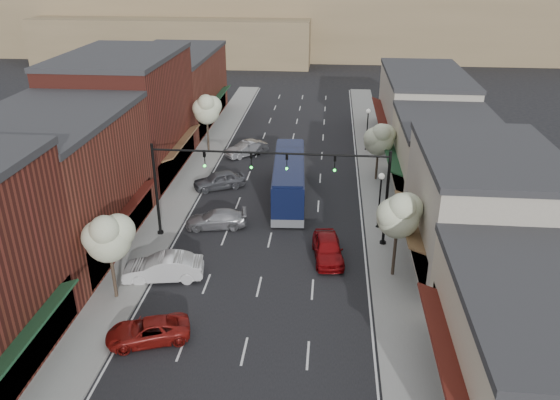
% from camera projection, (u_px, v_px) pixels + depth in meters
% --- Properties ---
extents(ground, '(160.00, 160.00, 0.00)m').
position_uv_depth(ground, '(255.00, 306.00, 31.84)').
color(ground, black).
rests_on(ground, ground).
extents(sidewalk_left, '(2.80, 73.00, 0.15)m').
position_uv_depth(sidewalk_left, '(190.00, 179.00, 49.27)').
color(sidewalk_left, gray).
rests_on(sidewalk_left, ground).
extents(sidewalk_right, '(2.80, 73.00, 0.15)m').
position_uv_depth(sidewalk_right, '(378.00, 186.00, 47.84)').
color(sidewalk_right, gray).
rests_on(sidewalk_right, ground).
extents(curb_left, '(0.25, 73.00, 0.17)m').
position_uv_depth(curb_left, '(205.00, 180.00, 49.15)').
color(curb_left, gray).
rests_on(curb_left, ground).
extents(curb_right, '(0.25, 73.00, 0.17)m').
position_uv_depth(curb_right, '(362.00, 185.00, 47.96)').
color(curb_right, gray).
rests_on(curb_right, ground).
extents(bldg_left_midnear, '(10.14, 14.10, 9.40)m').
position_uv_depth(bldg_left_midnear, '(55.00, 184.00, 36.54)').
color(bldg_left_midnear, brown).
rests_on(bldg_left_midnear, ground).
extents(bldg_left_midfar, '(10.14, 14.10, 10.90)m').
position_uv_depth(bldg_left_midfar, '(126.00, 116.00, 48.90)').
color(bldg_left_midfar, maroon).
rests_on(bldg_left_midfar, ground).
extents(bldg_left_far, '(10.14, 18.10, 8.40)m').
position_uv_depth(bldg_left_far, '(175.00, 89.00, 63.90)').
color(bldg_left_far, brown).
rests_on(bldg_left_far, ground).
extents(bldg_right_near, '(9.14, 12.10, 5.90)m').
position_uv_depth(bldg_right_near, '(543.00, 348.00, 24.03)').
color(bldg_right_near, '#BDAF96').
rests_on(bldg_right_near, ground).
extents(bldg_right_midnear, '(9.14, 12.10, 7.90)m').
position_uv_depth(bldg_right_midnear, '(481.00, 211.00, 34.48)').
color(bldg_right_midnear, '#ABA393').
rests_on(bldg_right_midnear, ground).
extents(bldg_right_midfar, '(9.14, 12.10, 6.40)m').
position_uv_depth(bldg_right_midfar, '(445.00, 157.00, 45.66)').
color(bldg_right_midfar, '#BDAF96').
rests_on(bldg_right_midfar, ground).
extents(bldg_right_far, '(9.14, 16.10, 7.40)m').
position_uv_depth(bldg_right_far, '(422.00, 107.00, 58.12)').
color(bldg_right_far, '#ABA393').
rests_on(bldg_right_far, ground).
extents(hill_far, '(120.00, 30.00, 12.00)m').
position_uv_depth(hill_far, '(314.00, 20.00, 110.81)').
color(hill_far, '#7A6647').
rests_on(hill_far, ground).
extents(hill_near, '(50.00, 20.00, 8.00)m').
position_uv_depth(hill_near, '(179.00, 37.00, 102.90)').
color(hill_near, '#7A6647').
rests_on(hill_near, ground).
extents(signal_mast_right, '(8.22, 0.46, 7.00)m').
position_uv_depth(signal_mast_right, '(352.00, 183.00, 36.68)').
color(signal_mast_right, black).
rests_on(signal_mast_right, ground).
extents(signal_mast_left, '(8.22, 0.46, 7.00)m').
position_uv_depth(signal_mast_left, '(188.00, 178.00, 37.63)').
color(signal_mast_left, black).
rests_on(signal_mast_left, ground).
extents(tree_right_near, '(2.85, 2.65, 5.95)m').
position_uv_depth(tree_right_near, '(399.00, 214.00, 32.85)').
color(tree_right_near, '#47382B').
rests_on(tree_right_near, ground).
extents(tree_right_far, '(2.85, 2.65, 5.43)m').
position_uv_depth(tree_right_far, '(380.00, 138.00, 47.52)').
color(tree_right_far, '#47382B').
rests_on(tree_right_far, ground).
extents(tree_left_near, '(2.85, 2.65, 5.69)m').
position_uv_depth(tree_left_near, '(108.00, 236.00, 30.73)').
color(tree_left_near, '#47382B').
rests_on(tree_left_near, ground).
extents(tree_left_far, '(2.85, 2.65, 6.13)m').
position_uv_depth(tree_left_far, '(207.00, 109.00, 54.11)').
color(tree_left_far, '#47382B').
rests_on(tree_left_far, ground).
extents(lamp_post_near, '(0.44, 0.44, 4.44)m').
position_uv_depth(lamp_post_near, '(380.00, 192.00, 39.43)').
color(lamp_post_near, black).
rests_on(lamp_post_near, ground).
extents(lamp_post_far, '(0.44, 0.44, 4.44)m').
position_uv_depth(lamp_post_far, '(368.00, 123.00, 55.27)').
color(lamp_post_far, black).
rests_on(lamp_post_far, ground).
extents(coach_bus, '(3.13, 11.42, 3.45)m').
position_uv_depth(coach_bus, '(289.00, 179.00, 44.83)').
color(coach_bus, black).
rests_on(coach_bus, ground).
extents(red_hatchback, '(2.43, 4.84, 1.58)m').
position_uv_depth(red_hatchback, '(328.00, 248.00, 36.39)').
color(red_hatchback, maroon).
rests_on(red_hatchback, ground).
extents(parked_car_a, '(4.81, 3.35, 1.22)m').
position_uv_depth(parked_car_a, '(148.00, 331.00, 28.78)').
color(parked_car_a, maroon).
rests_on(parked_car_a, ground).
extents(parked_car_b, '(5.19, 2.55, 1.64)m').
position_uv_depth(parked_car_b, '(163.00, 268.00, 34.13)').
color(parked_car_b, beige).
rests_on(parked_car_b, ground).
extents(parked_car_c, '(4.79, 2.57, 1.32)m').
position_uv_depth(parked_car_c, '(216.00, 219.00, 40.66)').
color(parked_car_c, gray).
rests_on(parked_car_c, ground).
extents(parked_car_d, '(4.82, 3.59, 1.53)m').
position_uv_depth(parked_car_d, '(219.00, 180.00, 47.31)').
color(parked_car_d, '#4E5055').
rests_on(parked_car_d, ground).
extents(parked_car_e, '(4.31, 4.10, 1.46)m').
position_uv_depth(parked_car_e, '(246.00, 149.00, 54.91)').
color(parked_car_e, '#95959A').
rests_on(parked_car_e, ground).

